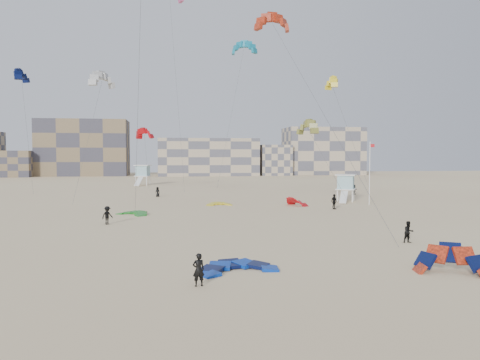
{
  "coord_description": "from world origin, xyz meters",
  "views": [
    {
      "loc": [
        -1.71,
        -23.93,
        6.52
      ],
      "look_at": [
        2.66,
        6.0,
        4.94
      ],
      "focal_mm": 35.0,
      "sensor_mm": 36.0,
      "label": 1
    }
  ],
  "objects": [
    {
      "name": "kite_fly_grey",
      "position": [
        -10.36,
        37.44,
        15.93
      ],
      "size": [
        5.12,
        9.12,
        16.21
      ],
      "rotation": [
        0.0,
        0.0,
        0.91
      ],
      "color": "silver",
      "rests_on": "ground"
    },
    {
      "name": "kitesurfer_e",
      "position": [
        -3.98,
        50.75,
        0.78
      ],
      "size": [
        0.9,
        0.76,
        1.57
      ],
      "primitive_type": "imported",
      "rotation": [
        0.0,
        0.0,
        -0.4
      ],
      "color": "black",
      "rests_on": "ground"
    },
    {
      "name": "kite_ground_orange",
      "position": [
        13.51,
        -0.35,
        0.0
      ],
      "size": [
        5.2,
        5.16,
        3.85
      ],
      "primitive_type": null,
      "rotation": [
        0.93,
        0.0,
        -0.49
      ],
      "color": "#FF3A19",
      "rests_on": "ground"
    },
    {
      "name": "flagpole",
      "position": [
        24.11,
        34.48,
        4.37
      ],
      "size": [
        0.68,
        0.1,
        8.35
      ],
      "color": "white",
      "rests_on": "ground"
    },
    {
      "name": "condo_fill_right",
      "position": [
        32.0,
        128.0,
        5.0
      ],
      "size": [
        10.0,
        10.0,
        10.0
      ],
      "primitive_type": "cube",
      "color": "tan",
      "rests_on": "ground"
    },
    {
      "name": "lifeguard_tower_near",
      "position": [
        22.72,
        39.38,
        1.91
      ],
      "size": [
        3.67,
        5.78,
        3.86
      ],
      "rotation": [
        0.0,
        0.0,
        -0.47
      ],
      "color": "white",
      "rests_on": "ground"
    },
    {
      "name": "kite_fly_red",
      "position": [
        -6.65,
        63.57,
        10.4
      ],
      "size": [
        5.43,
        9.03,
        11.03
      ],
      "rotation": [
        0.0,
        0.0,
        2.36
      ],
      "color": "#C60007",
      "rests_on": "ground"
    },
    {
      "name": "kite_fly_teal_b",
      "position": [
        11.19,
        59.7,
        25.6
      ],
      "size": [
        8.24,
        7.83,
        26.1
      ],
      "rotation": [
        0.0,
        0.0,
        -0.41
      ],
      "color": "#118EAC",
      "rests_on": "ground"
    },
    {
      "name": "kite_fly_olive",
      "position": [
        15.66,
        34.68,
        10.02
      ],
      "size": [
        6.68,
        4.8,
        10.28
      ],
      "rotation": [
        0.0,
        0.0,
        -1.21
      ],
      "color": "olive",
      "rests_on": "ground"
    },
    {
      "name": "ground",
      "position": [
        0.0,
        0.0,
        0.0
      ],
      "size": [
        320.0,
        320.0,
        0.0
      ],
      "primitive_type": "plane",
      "color": "beige",
      "rests_on": "ground"
    },
    {
      "name": "condo_west_b",
      "position": [
        -30.0,
        134.0,
        9.0
      ],
      "size": [
        28.0,
        14.0,
        18.0
      ],
      "primitive_type": "cube",
      "color": "#756247",
      "rests_on": "ground"
    },
    {
      "name": "kitesurfer_d",
      "position": [
        17.77,
        30.3,
        0.93
      ],
      "size": [
        0.77,
        1.17,
        1.85
      ],
      "primitive_type": "imported",
      "rotation": [
        0.0,
        0.0,
        1.89
      ],
      "color": "black",
      "rests_on": "ground"
    },
    {
      "name": "kite_ground_green",
      "position": [
        -5.98,
        28.53,
        0.0
      ],
      "size": [
        5.11,
        5.13,
        1.09
      ],
      "primitive_type": null,
      "rotation": [
        0.13,
        0.0,
        -0.74
      ],
      "color": "#21892C",
      "rests_on": "ground"
    },
    {
      "name": "condo_mid",
      "position": [
        10.0,
        130.0,
        6.0
      ],
      "size": [
        32.0,
        16.0,
        12.0
      ],
      "primitive_type": "cube",
      "color": "tan",
      "rests_on": "ground"
    },
    {
      "name": "kite_fly_navy",
      "position": [
        -22.16,
        44.76,
        17.42
      ],
      "size": [
        3.53,
        3.45,
        17.69
      ],
      "rotation": [
        0.0,
        0.0,
        1.51
      ],
      "color": "#070D42",
      "rests_on": "ground"
    },
    {
      "name": "kite_fly_orange",
      "position": [
        9.92,
        29.72,
        21.72
      ],
      "size": [
        4.26,
        29.61,
        22.09
      ],
      "rotation": [
        0.0,
        0.0,
        0.09
      ],
      "color": "#FF3A19",
      "rests_on": "ground"
    },
    {
      "name": "kite_ground_yellow",
      "position": [
        4.41,
        36.97,
        0.0
      ],
      "size": [
        3.42,
        3.58,
        1.17
      ],
      "primitive_type": null,
      "rotation": [
        0.17,
        0.0,
        0.12
      ],
      "color": "yellow",
      "rests_on": "ground"
    },
    {
      "name": "condo_east",
      "position": [
        50.0,
        132.0,
        8.0
      ],
      "size": [
        26.0,
        14.0,
        16.0
      ],
      "primitive_type": "cube",
      "color": "tan",
      "rests_on": "ground"
    },
    {
      "name": "kitesurfer_c",
      "position": [
        -7.8,
        21.39,
        0.87
      ],
      "size": [
        1.27,
        1.22,
        1.73
      ],
      "primitive_type": "imported",
      "rotation": [
        0.0,
        0.0,
        0.71
      ],
      "color": "black",
      "rests_on": "ground"
    },
    {
      "name": "condo_fill_left",
      "position": [
        -50.0,
        128.0,
        4.0
      ],
      "size": [
        12.0,
        10.0,
        8.0
      ],
      "primitive_type": "cube",
      "color": "#756247",
      "rests_on": "ground"
    },
    {
      "name": "kite_fly_yellow",
      "position": [
        24.2,
        50.06,
        18.22
      ],
      "size": [
        10.25,
        5.91,
        18.43
      ],
      "rotation": [
        0.0,
        0.0,
        -1.6
      ],
      "color": "yellow",
      "rests_on": "ground"
    },
    {
      "name": "kite_ground_blue",
      "position": [
        1.89,
        2.0,
        0.0
      ],
      "size": [
        5.11,
        5.28,
        1.16
      ],
      "primitive_type": null,
      "rotation": [
        0.11,
        0.0,
        0.22
      ],
      "color": "#042DC6",
      "rests_on": "ground"
    },
    {
      "name": "kitesurfer_f",
      "position": [
        28.32,
        50.16,
        0.85
      ],
      "size": [
        0.91,
        1.65,
        1.7
      ],
      "primitive_type": "imported",
      "rotation": [
        0.0,
        0.0,
        -1.3
      ],
      "color": "black",
      "rests_on": "ground"
    },
    {
      "name": "kitesurfer_b",
      "position": [
        15.77,
        8.53,
        0.81
      ],
      "size": [
        0.85,
        0.69,
        1.63
      ],
      "primitive_type": "imported",
      "rotation": [
        0.0,
        0.0,
        0.1
      ],
      "color": "black",
      "rests_on": "ground"
    },
    {
      "name": "kitesurfer_main",
      "position": [
        -0.43,
        -0.85,
        0.83
      ],
      "size": [
        0.68,
        0.52,
        1.67
      ],
      "primitive_type": "imported",
      "rotation": [
        0.0,
        0.0,
        3.36
      ],
      "color": "black",
      "rests_on": "ground"
    },
    {
      "name": "lifeguard_tower_far",
      "position": [
        -8.04,
        80.54,
        2.22
      ],
      "size": [
        3.86,
        6.52,
        4.48
      ],
      "rotation": [
        0.0,
        0.0,
        -0.25
      ],
      "color": "white",
      "rests_on": "ground"
    },
    {
      "name": "kite_ground_red_far",
      "position": [
        14.33,
        35.05,
        0.0
      ],
      "size": [
        4.43,
        4.34,
        3.2
      ],
      "primitive_type": null,
      "rotation": [
        0.65,
        0.0,
        1.95
      ],
      "color": "#C60007",
      "rests_on": "ground"
    }
  ]
}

